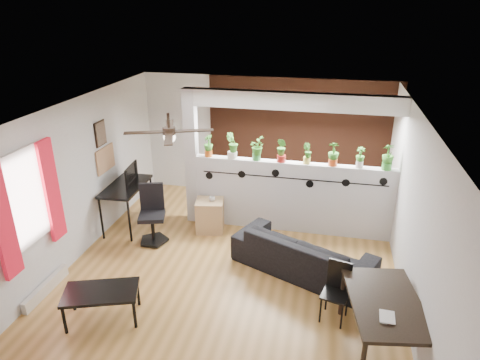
% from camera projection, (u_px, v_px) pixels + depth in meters
% --- Properties ---
extents(room_shell, '(6.30, 7.10, 2.90)m').
position_uv_depth(room_shell, '(231.00, 196.00, 6.44)').
color(room_shell, olive).
rests_on(room_shell, ground).
extents(partition_wall, '(3.60, 0.18, 1.35)m').
position_uv_depth(partition_wall, '(292.00, 197.00, 7.88)').
color(partition_wall, '#BCBCC1').
rests_on(partition_wall, ground).
extents(ceiling_header, '(3.60, 0.18, 0.30)m').
position_uv_depth(ceiling_header, '(297.00, 101.00, 7.19)').
color(ceiling_header, silver).
rests_on(ceiling_header, room_shell).
extents(pier_column, '(0.22, 0.20, 2.60)m').
position_uv_depth(pier_column, '(192.00, 157.00, 8.01)').
color(pier_column, '#BCBCC1').
rests_on(pier_column, ground).
extents(brick_panel, '(3.90, 0.05, 2.60)m').
position_uv_depth(brick_panel, '(301.00, 141.00, 8.96)').
color(brick_panel, '#A34D2F').
rests_on(brick_panel, ground).
extents(vine_decal, '(3.31, 0.01, 0.30)m').
position_uv_depth(vine_decal, '(293.00, 178.00, 7.64)').
color(vine_decal, black).
rests_on(vine_decal, partition_wall).
extents(window_assembly, '(0.09, 1.30, 1.55)m').
position_uv_depth(window_assembly, '(27.00, 201.00, 5.78)').
color(window_assembly, white).
rests_on(window_assembly, room_shell).
extents(baseboard_heater, '(0.08, 1.00, 0.18)m').
position_uv_depth(baseboard_heater, '(46.00, 288.00, 6.33)').
color(baseboard_heater, beige).
rests_on(baseboard_heater, ground).
extents(corkboard, '(0.03, 0.60, 0.45)m').
position_uv_depth(corkboard, '(105.00, 159.00, 7.78)').
color(corkboard, '#A5754F').
rests_on(corkboard, room_shell).
extents(framed_art, '(0.03, 0.34, 0.44)m').
position_uv_depth(framed_art, '(100.00, 133.00, 7.54)').
color(framed_art, '#8C7259').
rests_on(framed_art, room_shell).
extents(ceiling_fan, '(1.19, 1.19, 0.43)m').
position_uv_depth(ceiling_fan, '(169.00, 133.00, 5.93)').
color(ceiling_fan, black).
rests_on(ceiling_fan, room_shell).
extents(potted_plant_0, '(0.26, 0.26, 0.41)m').
position_uv_depth(potted_plant_0, '(208.00, 145.00, 7.84)').
color(potted_plant_0, '#D55D19').
rests_on(potted_plant_0, partition_wall).
extents(potted_plant_1, '(0.31, 0.28, 0.48)m').
position_uv_depth(potted_plant_1, '(232.00, 145.00, 7.74)').
color(potted_plant_1, white).
rests_on(potted_plant_1, partition_wall).
extents(potted_plant_2, '(0.22, 0.25, 0.42)m').
position_uv_depth(potted_plant_2, '(257.00, 148.00, 7.66)').
color(potted_plant_2, '#308438').
rests_on(potted_plant_2, partition_wall).
extents(potted_plant_3, '(0.28, 0.29, 0.44)m').
position_uv_depth(potted_plant_3, '(282.00, 149.00, 7.57)').
color(potted_plant_3, '#AD221B').
rests_on(potted_plant_3, partition_wall).
extents(potted_plant_4, '(0.22, 0.20, 0.37)m').
position_uv_depth(potted_plant_4, '(307.00, 153.00, 7.50)').
color(potted_plant_4, '#E2CB50').
rests_on(potted_plant_4, partition_wall).
extents(potted_plant_5, '(0.23, 0.19, 0.43)m').
position_uv_depth(potted_plant_5, '(334.00, 153.00, 7.40)').
color(potted_plant_5, '#D64B19').
rests_on(potted_plant_5, partition_wall).
extents(potted_plant_6, '(0.18, 0.15, 0.36)m').
position_uv_depth(potted_plant_6, '(360.00, 157.00, 7.32)').
color(potted_plant_6, silver).
rests_on(potted_plant_6, partition_wall).
extents(potted_plant_7, '(0.29, 0.27, 0.46)m').
position_uv_depth(potted_plant_7, '(388.00, 156.00, 7.22)').
color(potted_plant_7, green).
rests_on(potted_plant_7, partition_wall).
extents(sofa, '(2.28, 1.61, 0.62)m').
position_uv_depth(sofa, '(303.00, 254.00, 6.78)').
color(sofa, black).
rests_on(sofa, ground).
extents(cube_shelf, '(0.57, 0.53, 0.61)m').
position_uv_depth(cube_shelf, '(210.00, 215.00, 7.99)').
color(cube_shelf, '#A48057').
rests_on(cube_shelf, ground).
extents(cup, '(0.14, 0.14, 0.09)m').
position_uv_depth(cup, '(212.00, 199.00, 7.84)').
color(cup, gray).
rests_on(cup, cube_shelf).
extents(computer_desk, '(0.66, 1.20, 0.85)m').
position_uv_depth(computer_desk, '(126.00, 189.00, 7.97)').
color(computer_desk, black).
rests_on(computer_desk, ground).
extents(monitor, '(0.34, 0.09, 0.19)m').
position_uv_depth(monitor, '(129.00, 177.00, 8.04)').
color(monitor, black).
rests_on(monitor, computer_desk).
extents(office_chair, '(0.55, 0.55, 1.05)m').
position_uv_depth(office_chair, '(152.00, 218.00, 7.57)').
color(office_chair, black).
rests_on(office_chair, ground).
extents(dining_table, '(1.03, 1.47, 0.74)m').
position_uv_depth(dining_table, '(385.00, 306.00, 5.08)').
color(dining_table, black).
rests_on(dining_table, ground).
extents(book, '(0.18, 0.23, 0.02)m').
position_uv_depth(book, '(379.00, 316.00, 4.80)').
color(book, gray).
rests_on(book, dining_table).
extents(folding_chair, '(0.41, 0.41, 0.84)m').
position_uv_depth(folding_chair, '(337.00, 286.00, 5.72)').
color(folding_chair, black).
rests_on(folding_chair, ground).
extents(coffee_table, '(1.09, 0.83, 0.45)m').
position_uv_depth(coffee_table, '(101.00, 294.00, 5.70)').
color(coffee_table, black).
rests_on(coffee_table, ground).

